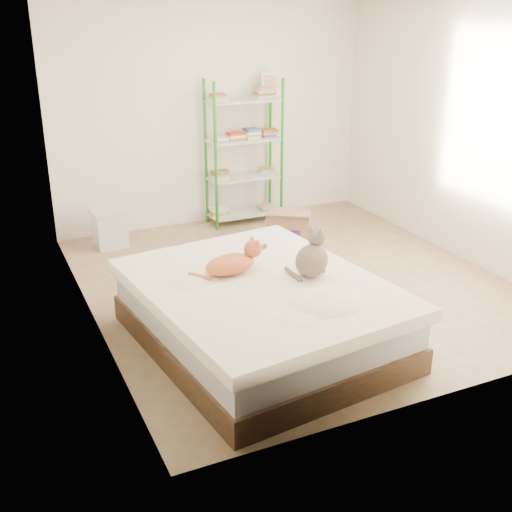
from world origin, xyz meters
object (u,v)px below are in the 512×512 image
white_bin (110,228)px  shelf_unit (245,153)px  grey_cat (312,254)px  orange_cat (230,262)px  bed (260,313)px  cardboard_box (289,227)px

white_bin → shelf_unit: bearing=6.6°
grey_cat → orange_cat: bearing=28.5°
shelf_unit → white_bin: (-1.69, -0.20, -0.63)m
bed → grey_cat: (0.41, -0.06, 0.45)m
bed → cardboard_box: bed is taller
grey_cat → shelf_unit: (0.70, 2.88, 0.13)m
orange_cat → grey_cat: grey_cat is taller
orange_cat → white_bin: 2.46m
grey_cat → white_bin: 2.90m
orange_cat → cardboard_box: size_ratio=0.78×
bed → cardboard_box: bearing=50.3°
shelf_unit → white_bin: 1.81m
bed → grey_cat: 0.61m
white_bin → cardboard_box: bearing=-19.4°
grey_cat → cardboard_box: (0.86, 2.03, -0.55)m
bed → white_bin: size_ratio=5.41×
grey_cat → cardboard_box: bearing=-56.3°
orange_cat → grey_cat: size_ratio=1.34×
shelf_unit → grey_cat: bearing=-103.7°
orange_cat → grey_cat: 0.64m
bed → shelf_unit: 3.08m
grey_cat → cardboard_box: size_ratio=0.58×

